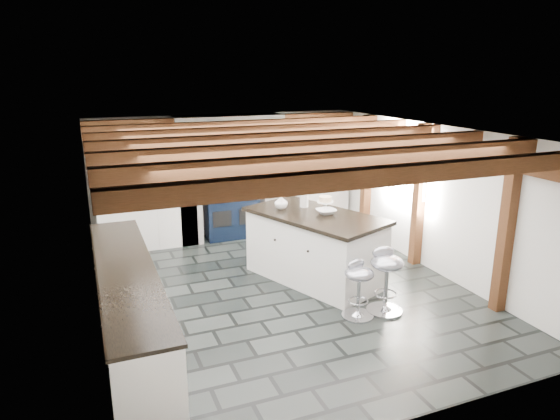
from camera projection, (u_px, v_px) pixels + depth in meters
name	position (u px, v px, depth m)	size (l,w,h in m)	color
ground	(284.00, 290.00, 7.23)	(6.00, 6.00, 0.00)	black
room_shell	(215.00, 201.00, 7.99)	(6.00, 6.03, 6.00)	silver
range_cooker	(231.00, 213.00, 9.50)	(1.00, 0.63, 0.99)	black
kitchen_island	(315.00, 246.00, 7.50)	(1.80, 2.35, 1.38)	white
bar_stool_near	(386.00, 273.00, 6.47)	(0.50, 0.50, 0.88)	silver
bar_stool_far	(358.00, 282.00, 6.35)	(0.44, 0.44, 0.77)	silver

